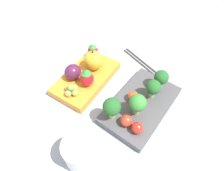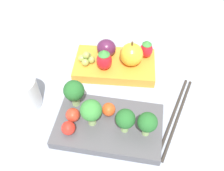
% 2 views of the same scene
% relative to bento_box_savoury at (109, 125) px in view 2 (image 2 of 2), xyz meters
% --- Properties ---
extents(ground_plane, '(4.00, 4.00, 0.00)m').
position_rel_bento_box_savoury_xyz_m(ground_plane, '(0.01, -0.09, -0.01)').
color(ground_plane, '#939EB2').
extents(bento_box_savoury, '(0.21, 0.13, 0.02)m').
position_rel_bento_box_savoury_xyz_m(bento_box_savoury, '(0.00, 0.00, 0.00)').
color(bento_box_savoury, '#4C4C51').
rests_on(bento_box_savoury, ground_plane).
extents(bento_box_fruit, '(0.20, 0.13, 0.02)m').
position_rel_bento_box_savoury_xyz_m(bento_box_fruit, '(0.02, -0.16, 0.00)').
color(bento_box_fruit, orange).
rests_on(bento_box_fruit, ground_plane).
extents(broccoli_floret_0, '(0.04, 0.04, 0.06)m').
position_rel_bento_box_savoury_xyz_m(broccoli_floret_0, '(0.03, 0.01, 0.05)').
color(broccoli_floret_0, '#93B770').
rests_on(broccoli_floret_0, bento_box_savoury).
extents(broccoli_floret_1, '(0.04, 0.04, 0.05)m').
position_rel_bento_box_savoury_xyz_m(broccoli_floret_1, '(-0.07, 0.01, 0.04)').
color(broccoli_floret_1, '#93B770').
rests_on(broccoli_floret_1, bento_box_savoury).
extents(broccoli_floret_2, '(0.04, 0.04, 0.05)m').
position_rel_bento_box_savoury_xyz_m(broccoli_floret_2, '(-0.03, 0.01, 0.04)').
color(broccoli_floret_2, '#93B770').
rests_on(broccoli_floret_2, bento_box_savoury).
extents(broccoli_floret_3, '(0.04, 0.04, 0.06)m').
position_rel_bento_box_savoury_xyz_m(broccoli_floret_3, '(0.07, -0.03, 0.05)').
color(broccoli_floret_3, '#93B770').
rests_on(broccoli_floret_3, bento_box_savoury).
extents(cherry_tomato_0, '(0.03, 0.03, 0.03)m').
position_rel_bento_box_savoury_xyz_m(cherry_tomato_0, '(0.07, 0.00, 0.02)').
color(cherry_tomato_0, red).
rests_on(cherry_tomato_0, bento_box_savoury).
extents(cherry_tomato_1, '(0.03, 0.03, 0.03)m').
position_rel_bento_box_savoury_xyz_m(cherry_tomato_1, '(0.00, -0.02, 0.02)').
color(cherry_tomato_1, '#DB4C1E').
rests_on(cherry_tomato_1, bento_box_savoury).
extents(cherry_tomato_2, '(0.03, 0.03, 0.03)m').
position_rel_bento_box_savoury_xyz_m(cherry_tomato_2, '(0.07, 0.03, 0.02)').
color(cherry_tomato_2, red).
rests_on(cherry_tomato_2, bento_box_savoury).
extents(apple, '(0.05, 0.05, 0.06)m').
position_rel_bento_box_savoury_xyz_m(apple, '(-0.02, -0.17, 0.04)').
color(apple, gold).
rests_on(apple, bento_box_fruit).
extents(strawberry_0, '(0.03, 0.03, 0.05)m').
position_rel_bento_box_savoury_xyz_m(strawberry_0, '(0.04, -0.14, 0.04)').
color(strawberry_0, red).
rests_on(strawberry_0, bento_box_fruit).
extents(strawberry_1, '(0.03, 0.03, 0.05)m').
position_rel_bento_box_savoury_xyz_m(strawberry_1, '(-0.05, -0.20, 0.03)').
color(strawberry_1, red).
rests_on(strawberry_1, bento_box_fruit).
extents(plum, '(0.04, 0.04, 0.04)m').
position_rel_bento_box_savoury_xyz_m(plum, '(0.04, -0.18, 0.03)').
color(plum, '#511E42').
rests_on(plum, bento_box_fruit).
extents(grape_cluster, '(0.04, 0.04, 0.03)m').
position_rel_bento_box_savoury_xyz_m(grape_cluster, '(0.08, -0.15, 0.02)').
color(grape_cluster, '#8EA84C').
rests_on(grape_cluster, bento_box_fruit).
extents(drinking_cup, '(0.07, 0.07, 0.07)m').
position_rel_bento_box_savoury_xyz_m(drinking_cup, '(0.18, -0.02, 0.02)').
color(drinking_cup, silver).
rests_on(drinking_cup, ground_plane).
extents(chopsticks_pair, '(0.07, 0.21, 0.01)m').
position_rel_bento_box_savoury_xyz_m(chopsticks_pair, '(-0.13, -0.05, -0.01)').
color(chopsticks_pair, '#332D28').
rests_on(chopsticks_pair, ground_plane).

